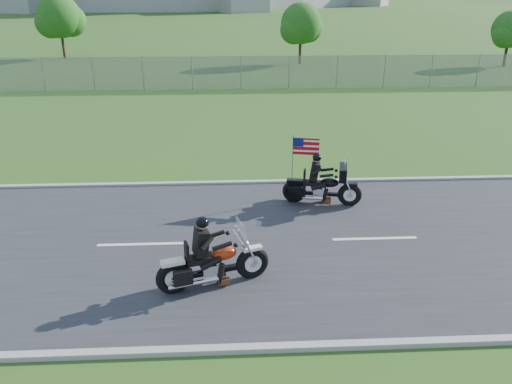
{
  "coord_description": "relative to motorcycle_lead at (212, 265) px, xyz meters",
  "views": [
    {
      "loc": [
        0.35,
        -11.25,
        6.17
      ],
      "look_at": [
        0.92,
        0.0,
        1.42
      ],
      "focal_mm": 35.0,
      "sensor_mm": 36.0,
      "label": 1
    }
  ],
  "objects": [
    {
      "name": "tree_fence_near",
      "position": [
        6.18,
        31.94,
        2.43
      ],
      "size": [
        3.52,
        3.28,
        4.75
      ],
      "color": "#382316",
      "rests_on": "ground"
    },
    {
      "name": "ground",
      "position": [
        0.13,
        1.9,
        -0.54
      ],
      "size": [
        420.0,
        420.0,
        0.0
      ],
      "primitive_type": "plane",
      "color": "#244A17",
      "rests_on": "ground"
    },
    {
      "name": "curb_south",
      "position": [
        0.13,
        -2.15,
        -0.49
      ],
      "size": [
        120.0,
        0.18,
        0.12
      ],
      "primitive_type": "cube",
      "color": "#9E9B93",
      "rests_on": "ground"
    },
    {
      "name": "tree_fence_far",
      "position": [
        22.17,
        29.94,
        2.1
      ],
      "size": [
        3.08,
        2.87,
        4.2
      ],
      "color": "#382316",
      "rests_on": "ground"
    },
    {
      "name": "road",
      "position": [
        0.13,
        1.9,
        -0.52
      ],
      "size": [
        120.0,
        8.0,
        0.04
      ],
      "primitive_type": "cube",
      "color": "#28282B",
      "rests_on": "ground"
    },
    {
      "name": "curb_north",
      "position": [
        0.13,
        5.95,
        -0.49
      ],
      "size": [
        120.0,
        0.18,
        0.12
      ],
      "primitive_type": "cube",
      "color": "#9E9B93",
      "rests_on": "ground"
    },
    {
      "name": "fence",
      "position": [
        -4.87,
        21.9,
        0.46
      ],
      "size": [
        60.0,
        0.03,
        2.0
      ],
      "primitive_type": "cube",
      "color": "gray",
      "rests_on": "ground"
    },
    {
      "name": "motorcycle_follow",
      "position": [
        3.12,
        4.21,
        0.0
      ],
      "size": [
        2.34,
        0.97,
        1.97
      ],
      "rotation": [
        0.0,
        0.0,
        -0.21
      ],
      "color": "black",
      "rests_on": "ground"
    },
    {
      "name": "motorcycle_lead",
      "position": [
        0.0,
        0.0,
        0.0
      ],
      "size": [
        2.48,
        1.11,
        1.71
      ],
      "rotation": [
        0.0,
        0.0,
        0.3
      ],
      "color": "black",
      "rests_on": "ground"
    },
    {
      "name": "tree_fence_mid",
      "position": [
        -13.82,
        35.94,
        2.76
      ],
      "size": [
        3.96,
        3.69,
        5.3
      ],
      "color": "#382316",
      "rests_on": "ground"
    }
  ]
}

